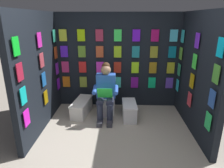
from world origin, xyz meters
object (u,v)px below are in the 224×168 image
object	(u,v)px
comic_longbox_near	(82,107)
comic_longbox_far	(129,110)
toilet	(107,99)
person_reading	(106,91)

from	to	relation	value
comic_longbox_near	comic_longbox_far	world-z (taller)	comic_longbox_far
toilet	comic_longbox_far	xyz separation A→B (m)	(-0.50, 0.25, -0.15)
comic_longbox_near	comic_longbox_far	size ratio (longest dim) A/B	1.30
person_reading	toilet	bearing A→B (deg)	-89.95
comic_longbox_near	comic_longbox_far	bearing A→B (deg)	178.90
person_reading	comic_longbox_near	world-z (taller)	person_reading
comic_longbox_near	person_reading	bearing A→B (deg)	173.11
toilet	comic_longbox_near	world-z (taller)	toilet
comic_longbox_far	person_reading	bearing A→B (deg)	-4.56
person_reading	comic_longbox_near	size ratio (longest dim) A/B	1.47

